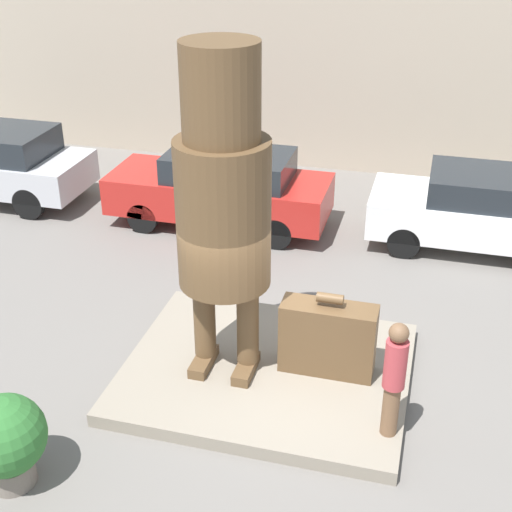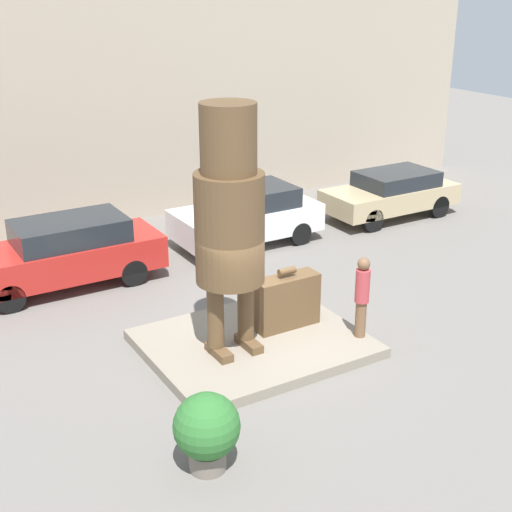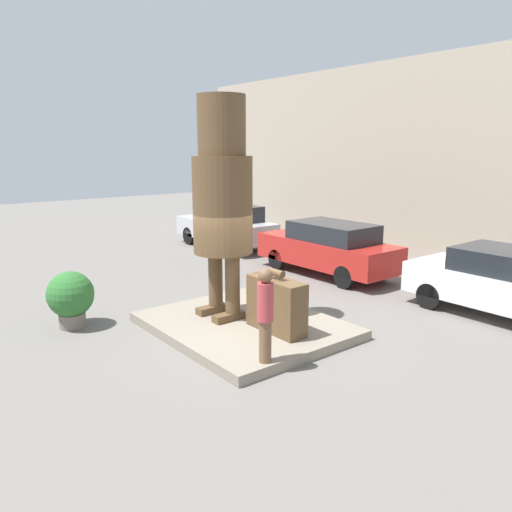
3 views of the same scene
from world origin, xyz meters
name	(u,v)px [view 1 (image 1 of 3)]	position (x,y,z in m)	size (l,w,h in m)	color
ground_plane	(267,377)	(0.00, 0.00, 0.00)	(60.00, 60.00, 0.00)	slate
pedestal	(267,371)	(0.00, 0.00, 0.10)	(4.19, 3.43, 0.21)	gray
building_backdrop	(363,31)	(0.00, 9.23, 3.45)	(28.00, 0.60, 6.90)	tan
statue_figure	(223,193)	(-0.58, -0.13, 2.99)	(1.29, 1.29, 4.76)	brown
giant_suitcase	(328,338)	(0.87, 0.16, 0.76)	(1.38, 0.48, 1.30)	brown
tourist	(394,375)	(1.90, -0.98, 1.14)	(0.29, 0.29, 1.69)	brown
parked_car_red	(222,187)	(-2.27, 4.97, 0.87)	(4.69, 1.75, 1.65)	#B2231E
parked_car_white	(476,209)	(2.95, 5.29, 0.84)	(4.05, 1.83, 1.61)	silver
planter_pot	(5,439)	(-2.52, -2.87, 0.70)	(1.01, 1.01, 1.26)	#70665B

